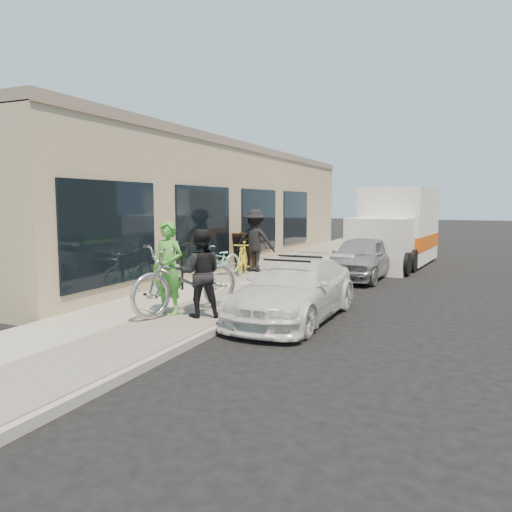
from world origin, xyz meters
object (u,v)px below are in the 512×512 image
(sedan_white, at_px, (294,289))
(sedan_silver, at_px, (361,258))
(sandwich_board, at_px, (245,250))
(tandem_bike, at_px, (188,278))
(bystander_b, at_px, (253,247))
(cruiser_bike_b, at_px, (219,260))
(cruiser_bike_c, at_px, (243,258))
(woman_rider, at_px, (168,268))
(cruiser_bike_a, at_px, (168,273))
(moving_truck, at_px, (396,231))
(bike_rack, at_px, (178,270))
(man_standing, at_px, (201,273))
(bystander_a, at_px, (255,240))

(sedan_white, xyz_separation_m, sedan_silver, (0.13, 5.60, 0.05))
(sandwich_board, bearing_deg, tandem_bike, -71.42)
(bystander_b, bearing_deg, cruiser_bike_b, -133.57)
(cruiser_bike_c, bearing_deg, sedan_white, -69.73)
(sedan_white, relative_size, woman_rider, 2.31)
(cruiser_bike_c, bearing_deg, cruiser_bike_a, -109.56)
(sandwich_board, height_order, cruiser_bike_c, sandwich_board)
(moving_truck, xyz_separation_m, bystander_b, (-3.65, -4.52, -0.35))
(bike_rack, xyz_separation_m, moving_truck, (3.82, 8.48, 0.56))
(bike_rack, height_order, man_standing, man_standing)
(tandem_bike, bearing_deg, sedan_silver, 93.08)
(sandwich_board, relative_size, woman_rider, 0.64)
(bike_rack, height_order, woman_rider, woman_rider)
(bystander_a, bearing_deg, bike_rack, 81.27)
(bike_rack, xyz_separation_m, tandem_bike, (1.37, -1.82, 0.15))
(sandwich_board, xyz_separation_m, moving_truck, (4.21, 3.86, 0.51))
(bystander_b, bearing_deg, man_standing, -99.98)
(sedan_silver, xyz_separation_m, cruiser_bike_b, (-3.62, -2.06, -0.01))
(sedan_white, relative_size, tandem_bike, 1.60)
(moving_truck, height_order, bystander_b, moving_truck)
(sedan_white, distance_m, cruiser_bike_a, 3.40)
(moving_truck, relative_size, tandem_bike, 2.30)
(moving_truck, bearing_deg, cruiser_bike_c, -120.45)
(man_standing, xyz_separation_m, bystander_b, (-1.61, 6.00, -0.08))
(bike_rack, bearing_deg, woman_rider, -61.89)
(bike_rack, relative_size, sedan_white, 0.21)
(cruiser_bike_a, height_order, bystander_a, bystander_a)
(woman_rider, relative_size, cruiser_bike_b, 0.99)
(woman_rider, xyz_separation_m, bystander_a, (-0.83, 5.98, 0.07))
(moving_truck, xyz_separation_m, man_standing, (-2.04, -10.51, -0.27))
(woman_rider, distance_m, cruiser_bike_c, 5.53)
(sedan_white, height_order, woman_rider, woman_rider)
(sedan_silver, distance_m, man_standing, 6.89)
(bike_rack, bearing_deg, cruiser_bike_c, 87.59)
(sedan_white, bearing_deg, bystander_a, 123.02)
(cruiser_bike_b, bearing_deg, bystander_b, 87.58)
(cruiser_bike_b, bearing_deg, cruiser_bike_a, -70.42)
(cruiser_bike_c, xyz_separation_m, bystander_b, (0.03, 0.63, 0.26))
(sedan_white, bearing_deg, man_standing, -140.63)
(bystander_a, bearing_deg, woman_rider, 93.38)
(cruiser_bike_b, bearing_deg, sedan_silver, 45.77)
(tandem_bike, xyz_separation_m, cruiser_bike_c, (-1.23, 5.16, -0.19))
(moving_truck, xyz_separation_m, woman_rider, (-2.70, -10.57, -0.20))
(bystander_a, bearing_deg, moving_truck, -132.05)
(sandwich_board, xyz_separation_m, man_standing, (2.16, -6.65, 0.24))
(sedan_silver, bearing_deg, moving_truck, 85.87)
(moving_truck, distance_m, tandem_bike, 10.60)
(sedan_silver, distance_m, moving_truck, 3.89)
(cruiser_bike_b, relative_size, cruiser_bike_c, 1.13)
(bike_rack, relative_size, cruiser_bike_c, 0.54)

